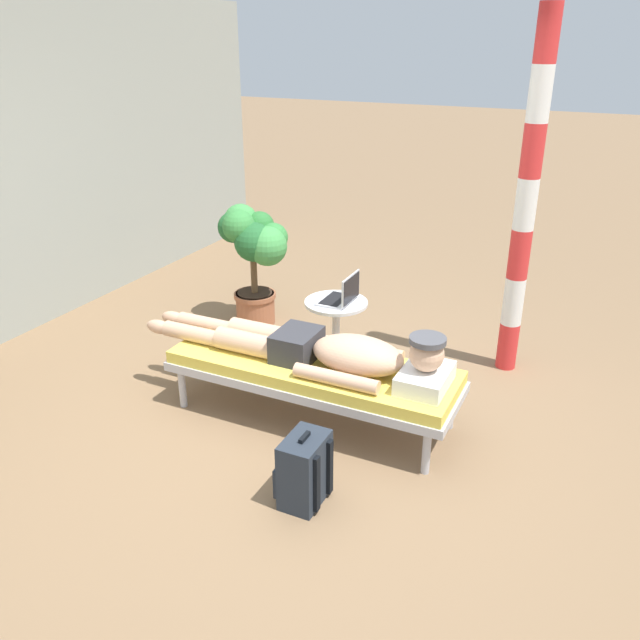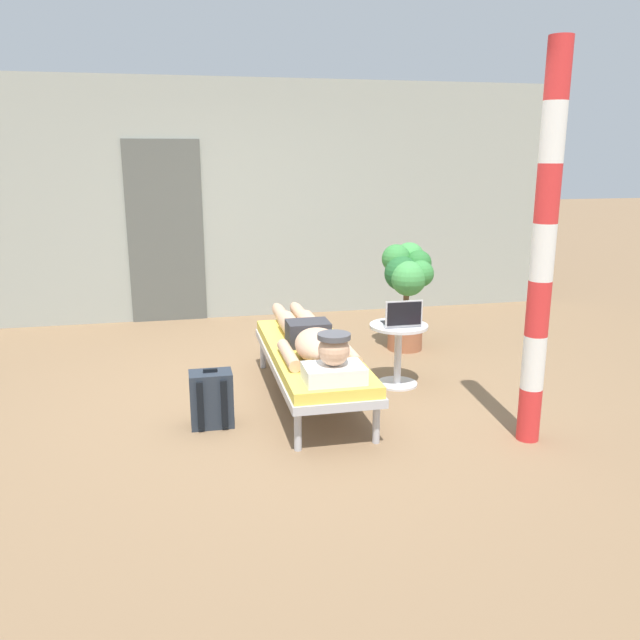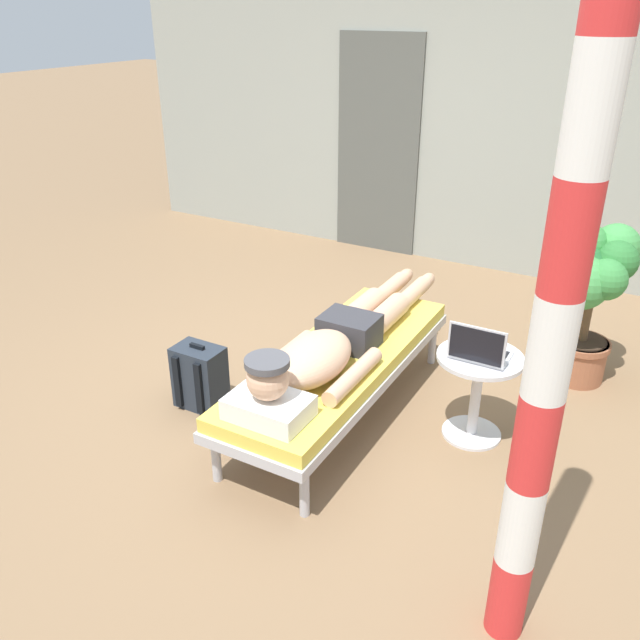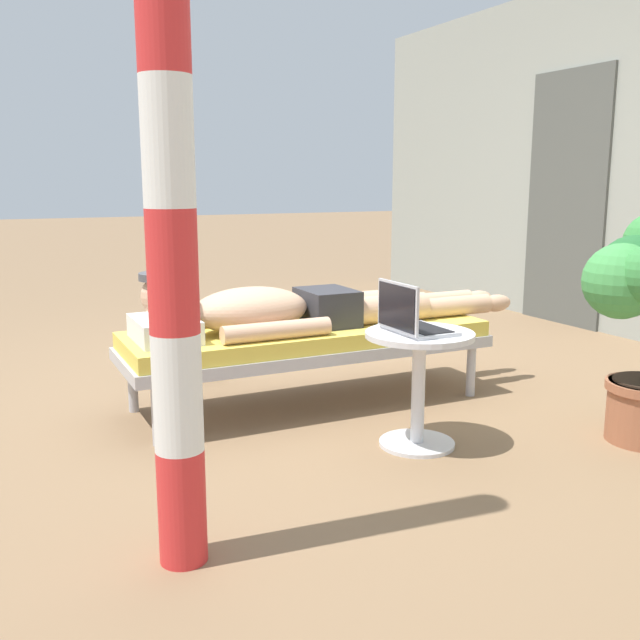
{
  "view_description": "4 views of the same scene",
  "coord_description": "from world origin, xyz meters",
  "px_view_note": "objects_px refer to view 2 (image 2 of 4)",
  "views": [
    {
      "loc": [
        -3.16,
        -1.72,
        2.4
      ],
      "look_at": [
        0.42,
        -0.01,
        0.63
      ],
      "focal_mm": 36.8,
      "sensor_mm": 36.0,
      "label": 1
    },
    {
      "loc": [
        -0.73,
        -4.79,
        1.9
      ],
      "look_at": [
        0.27,
        -0.24,
        0.7
      ],
      "focal_mm": 36.68,
      "sensor_mm": 36.0,
      "label": 2
    },
    {
      "loc": [
        1.8,
        -3.05,
        2.28
      ],
      "look_at": [
        0.04,
        0.07,
        0.54
      ],
      "focal_mm": 36.9,
      "sensor_mm": 36.0,
      "label": 3
    },
    {
      "loc": [
        3.59,
        -1.59,
        1.18
      ],
      "look_at": [
        0.35,
        -0.02,
        0.47
      ],
      "focal_mm": 40.31,
      "sensor_mm": 36.0,
      "label": 4
    }
  ],
  "objects_px": {
    "side_table": "(398,344)",
    "potted_plant": "(406,280)",
    "lounge_chair": "(311,358)",
    "porch_post": "(543,252)",
    "backpack": "(211,399)",
    "person_reclining": "(313,339)",
    "laptop": "(401,319)"
  },
  "relations": [
    {
      "from": "side_table",
      "to": "potted_plant",
      "type": "bearing_deg",
      "value": 67.18
    },
    {
      "from": "lounge_chair",
      "to": "side_table",
      "type": "xyz_separation_m",
      "value": [
        0.78,
        0.18,
        0.01
      ]
    },
    {
      "from": "lounge_chair",
      "to": "porch_post",
      "type": "distance_m",
      "value": 1.9
    },
    {
      "from": "backpack",
      "to": "potted_plant",
      "type": "bearing_deg",
      "value": 36.84
    },
    {
      "from": "person_reclining",
      "to": "side_table",
      "type": "height_order",
      "value": "person_reclining"
    },
    {
      "from": "lounge_chair",
      "to": "backpack",
      "type": "distance_m",
      "value": 0.87
    },
    {
      "from": "lounge_chair",
      "to": "porch_post",
      "type": "height_order",
      "value": "porch_post"
    },
    {
      "from": "laptop",
      "to": "potted_plant",
      "type": "bearing_deg",
      "value": 68.23
    },
    {
      "from": "potted_plant",
      "to": "laptop",
      "type": "bearing_deg",
      "value": -111.77
    },
    {
      "from": "laptop",
      "to": "potted_plant",
      "type": "distance_m",
      "value": 1.09
    },
    {
      "from": "laptop",
      "to": "porch_post",
      "type": "distance_m",
      "value": 1.45
    },
    {
      "from": "person_reclining",
      "to": "porch_post",
      "type": "height_order",
      "value": "porch_post"
    },
    {
      "from": "person_reclining",
      "to": "porch_post",
      "type": "relative_size",
      "value": 0.85
    },
    {
      "from": "porch_post",
      "to": "backpack",
      "type": "bearing_deg",
      "value": 161.52
    },
    {
      "from": "side_table",
      "to": "porch_post",
      "type": "distance_m",
      "value": 1.61
    },
    {
      "from": "lounge_chair",
      "to": "laptop",
      "type": "xyz_separation_m",
      "value": [
        0.78,
        0.13,
        0.24
      ]
    },
    {
      "from": "lounge_chair",
      "to": "backpack",
      "type": "bearing_deg",
      "value": -157.02
    },
    {
      "from": "person_reclining",
      "to": "porch_post",
      "type": "bearing_deg",
      "value": -36.19
    },
    {
      "from": "lounge_chair",
      "to": "side_table",
      "type": "distance_m",
      "value": 0.8
    },
    {
      "from": "laptop",
      "to": "potted_plant",
      "type": "xyz_separation_m",
      "value": [
        0.4,
        1.01,
        0.12
      ]
    },
    {
      "from": "lounge_chair",
      "to": "potted_plant",
      "type": "xyz_separation_m",
      "value": [
        1.18,
        1.14,
        0.35
      ]
    },
    {
      "from": "person_reclining",
      "to": "lounge_chair",
      "type": "bearing_deg",
      "value": 90.0
    },
    {
      "from": "lounge_chair",
      "to": "person_reclining",
      "type": "xyz_separation_m",
      "value": [
        0.0,
        -0.09,
        0.17
      ]
    },
    {
      "from": "person_reclining",
      "to": "potted_plant",
      "type": "bearing_deg",
      "value": 46.14
    },
    {
      "from": "side_table",
      "to": "potted_plant",
      "type": "distance_m",
      "value": 1.09
    },
    {
      "from": "lounge_chair",
      "to": "potted_plant",
      "type": "relative_size",
      "value": 1.87
    },
    {
      "from": "lounge_chair",
      "to": "potted_plant",
      "type": "height_order",
      "value": "potted_plant"
    },
    {
      "from": "person_reclining",
      "to": "side_table",
      "type": "distance_m",
      "value": 0.84
    },
    {
      "from": "lounge_chair",
      "to": "porch_post",
      "type": "relative_size",
      "value": 0.76
    },
    {
      "from": "laptop",
      "to": "backpack",
      "type": "distance_m",
      "value": 1.68
    },
    {
      "from": "person_reclining",
      "to": "laptop",
      "type": "xyz_separation_m",
      "value": [
        0.78,
        0.22,
        0.06
      ]
    },
    {
      "from": "side_table",
      "to": "person_reclining",
      "type": "bearing_deg",
      "value": -160.93
    }
  ]
}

